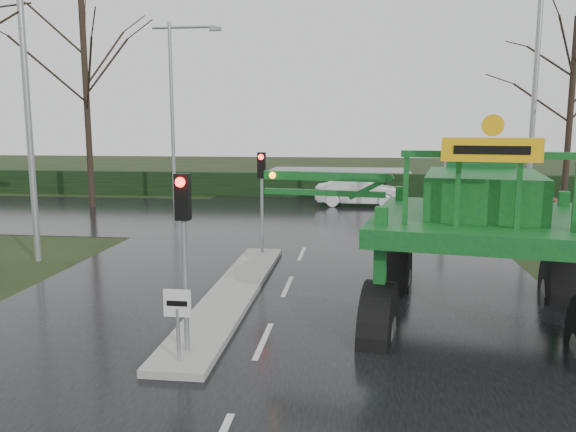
# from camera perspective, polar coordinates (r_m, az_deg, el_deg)

# --- Properties ---
(ground) EXTENTS (140.00, 140.00, 0.00)m
(ground) POSITION_cam_1_polar(r_m,az_deg,el_deg) (11.80, -2.50, -12.63)
(ground) COLOR black
(ground) RESTS_ON ground
(road_main) EXTENTS (14.00, 80.00, 0.02)m
(road_main) POSITION_cam_1_polar(r_m,az_deg,el_deg) (21.34, 1.95, -2.71)
(road_main) COLOR black
(road_main) RESTS_ON ground
(road_cross) EXTENTS (80.00, 12.00, 0.02)m
(road_cross) POSITION_cam_1_polar(r_m,az_deg,el_deg) (27.23, 3.07, -0.14)
(road_cross) COLOR black
(road_cross) RESTS_ON ground
(median_island) EXTENTS (1.20, 10.00, 0.16)m
(median_island) POSITION_cam_1_polar(r_m,az_deg,el_deg) (14.80, -5.58, -7.78)
(median_island) COLOR gray
(median_island) RESTS_ON ground
(hedge_row) EXTENTS (44.00, 0.90, 1.50)m
(hedge_row) POSITION_cam_1_polar(r_m,az_deg,el_deg) (35.05, 4.00, 3.14)
(hedge_row) COLOR black
(hedge_row) RESTS_ON ground
(brick_wall) EXTENTS (0.40, 20.00, 1.20)m
(brick_wall) POSITION_cam_1_polar(r_m,az_deg,el_deg) (28.42, 24.71, 0.63)
(brick_wall) COLOR #592D1E
(brick_wall) RESTS_ON ground
(keep_left_sign) EXTENTS (0.50, 0.07, 1.35)m
(keep_left_sign) POSITION_cam_1_polar(r_m,az_deg,el_deg) (10.37, -11.15, -9.70)
(keep_left_sign) COLOR gray
(keep_left_sign) RESTS_ON ground
(traffic_signal_near) EXTENTS (0.26, 0.33, 3.52)m
(traffic_signal_near) POSITION_cam_1_polar(r_m,az_deg,el_deg) (10.45, -10.57, -0.86)
(traffic_signal_near) COLOR gray
(traffic_signal_near) RESTS_ON ground
(traffic_signal_mid) EXTENTS (0.26, 0.33, 3.52)m
(traffic_signal_mid) POSITION_cam_1_polar(r_m,az_deg,el_deg) (18.66, -2.69, 3.61)
(traffic_signal_mid) COLOR gray
(traffic_signal_mid) RESTS_ON ground
(traffic_signal_far) EXTENTS (0.26, 0.33, 3.52)m
(traffic_signal_far) POSITION_cam_1_polar(r_m,az_deg,el_deg) (31.22, 15.69, 5.49)
(traffic_signal_far) COLOR gray
(traffic_signal_far) RESTS_ON ground
(street_light_left_near) EXTENTS (3.85, 0.30, 10.00)m
(street_light_left_near) POSITION_cam_1_polar(r_m,az_deg,el_deg) (19.65, -24.38, 13.04)
(street_light_left_near) COLOR gray
(street_light_left_near) RESTS_ON ground
(street_light_right) EXTENTS (3.85, 0.30, 10.00)m
(street_light_right) POSITION_cam_1_polar(r_m,az_deg,el_deg) (23.73, 23.11, 12.30)
(street_light_right) COLOR gray
(street_light_right) RESTS_ON ground
(street_light_left_far) EXTENTS (3.85, 0.30, 10.00)m
(street_light_left_far) POSITION_cam_1_polar(r_m,az_deg,el_deg) (32.45, -11.22, 11.78)
(street_light_left_far) COLOR gray
(street_light_left_far) RESTS_ON ground
(tree_left_far) EXTENTS (7.70, 7.70, 13.26)m
(tree_left_far) POSITION_cam_1_polar(r_m,az_deg,el_deg) (32.30, -19.92, 13.49)
(tree_left_far) COLOR black
(tree_left_far) RESTS_ON ground
(tree_right_far) EXTENTS (7.00, 7.00, 12.05)m
(tree_right_far) POSITION_cam_1_polar(r_m,az_deg,el_deg) (33.78, 26.92, 11.74)
(tree_right_far) COLOR black
(tree_right_far) RESTS_ON ground
(crop_sprayer) EXTENTS (10.15, 7.08, 5.73)m
(crop_sprayer) POSITION_cam_1_polar(r_m,az_deg,el_deg) (11.94, 9.65, 0.99)
(crop_sprayer) COLOR black
(crop_sprayer) RESTS_ON ground
(white_sedan) EXTENTS (4.85, 1.75, 1.59)m
(white_sedan) POSITION_cam_1_polar(r_m,az_deg,el_deg) (31.38, 7.26, 1.01)
(white_sedan) COLOR white
(white_sedan) RESTS_ON ground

